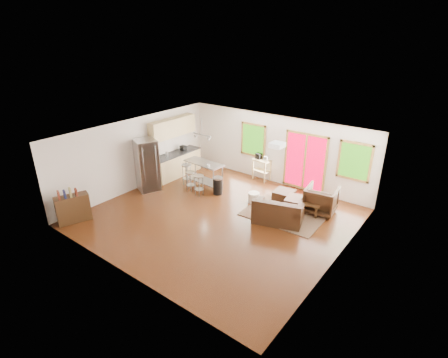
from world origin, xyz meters
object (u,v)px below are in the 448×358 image
Objects in this scene: loveseat at (278,213)px; island at (204,170)px; refrigerator at (147,165)px; kitchen_cart at (262,162)px; rug at (285,214)px; coffee_table at (304,201)px; ottoman at (284,197)px; armchair at (321,199)px.

loveseat is 3.54m from island.
kitchen_cart is at bearing 71.75° from refrigerator.
loveseat is 3.32m from kitchen_cart.
refrigerator reaches higher than island.
refrigerator is at bearing 171.89° from loveseat.
refrigerator is at bearing -164.71° from rug.
island reaches higher than coffee_table.
coffee_table is 1.16× the size of kitchen_cart.
refrigerator is (-4.48, -2.05, 0.73)m from ottoman.
ottoman reaches higher than rug.
kitchen_cart reaches higher than ottoman.
island is (-3.40, 0.04, 0.66)m from rug.
island is at bearing -173.63° from coffee_table.
island is at bearing 65.39° from refrigerator.
armchair is at bearing 4.23° from ottoman.
refrigerator reaches higher than armchair.
kitchen_cart is at bearing -28.56° from armchair.
rug is 1.28× the size of refrigerator.
coffee_table is 0.56m from armchair.
ottoman is 4.98m from refrigerator.
loveseat is 0.87× the size of refrigerator.
island reaches higher than ottoman.
loveseat is 2.58× the size of ottoman.
loveseat reaches higher than ottoman.
armchair reaches higher than rug.
kitchen_cart reaches higher than rug.
island reaches higher than armchair.
coffee_table is 3.83m from island.
coffee_table is (0.33, 1.07, 0.08)m from loveseat.
loveseat is 1.61m from armchair.
refrigerator is 1.79× the size of kitchen_cart.
kitchen_cart is at bearing 54.64° from island.
coffee_table is at bearing -16.49° from ottoman.
rug is 1.54× the size of island.
ottoman is at bearing 121.32° from rug.
island is at bearing -125.36° from kitchen_cart.
refrigerator is 1.20× the size of island.
loveseat is 5.07m from refrigerator.
kitchen_cart is at bearing 149.80° from coffee_table.
rug is at bearing -58.68° from ottoman.
loveseat is at bearing -107.32° from coffee_table.
refrigerator is at bearing -155.35° from ottoman.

